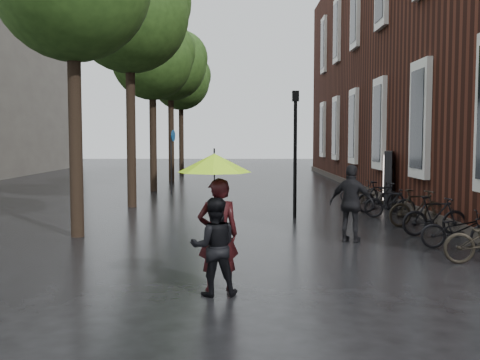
{
  "coord_description": "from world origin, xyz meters",
  "views": [
    {
      "loc": [
        -0.11,
        -6.71,
        2.42
      ],
      "look_at": [
        -0.09,
        5.12,
        1.54
      ],
      "focal_mm": 42.0,
      "sensor_mm": 36.0,
      "label": 1
    }
  ],
  "objects_px": {
    "ad_lightbox": "(388,178)",
    "lamp_post": "(295,141)",
    "pedestrian_walking": "(352,203)",
    "parked_bicycles": "(406,207)",
    "person_black": "(214,246)",
    "person_burgundy": "(218,235)"
  },
  "relations": [
    {
      "from": "ad_lightbox",
      "to": "person_burgundy",
      "type": "bearing_deg",
      "value": -98.94
    },
    {
      "from": "pedestrian_walking",
      "to": "lamp_post",
      "type": "height_order",
      "value": "lamp_post"
    },
    {
      "from": "pedestrian_walking",
      "to": "lamp_post",
      "type": "distance_m",
      "value": 4.36
    },
    {
      "from": "parked_bicycles",
      "to": "ad_lightbox",
      "type": "xyz_separation_m",
      "value": [
        0.66,
        4.43,
        0.52
      ]
    },
    {
      "from": "parked_bicycles",
      "to": "ad_lightbox",
      "type": "relative_size",
      "value": 5.8
    },
    {
      "from": "pedestrian_walking",
      "to": "lamp_post",
      "type": "xyz_separation_m",
      "value": [
        -0.93,
        4.01,
        1.43
      ]
    },
    {
      "from": "pedestrian_walking",
      "to": "parked_bicycles",
      "type": "height_order",
      "value": "pedestrian_walking"
    },
    {
      "from": "person_black",
      "to": "pedestrian_walking",
      "type": "height_order",
      "value": "pedestrian_walking"
    },
    {
      "from": "pedestrian_walking",
      "to": "parked_bicycles",
      "type": "xyz_separation_m",
      "value": [
        2.13,
        2.87,
        -0.44
      ]
    },
    {
      "from": "parked_bicycles",
      "to": "ad_lightbox",
      "type": "height_order",
      "value": "ad_lightbox"
    },
    {
      "from": "pedestrian_walking",
      "to": "lamp_post",
      "type": "bearing_deg",
      "value": -48.94
    },
    {
      "from": "pedestrian_walking",
      "to": "parked_bicycles",
      "type": "relative_size",
      "value": 0.16
    },
    {
      "from": "person_black",
      "to": "ad_lightbox",
      "type": "height_order",
      "value": "ad_lightbox"
    },
    {
      "from": "parked_bicycles",
      "to": "ad_lightbox",
      "type": "distance_m",
      "value": 4.5
    },
    {
      "from": "pedestrian_walking",
      "to": "person_black",
      "type": "bearing_deg",
      "value": 83.93
    },
    {
      "from": "person_burgundy",
      "to": "person_black",
      "type": "height_order",
      "value": "person_burgundy"
    },
    {
      "from": "pedestrian_walking",
      "to": "parked_bicycles",
      "type": "distance_m",
      "value": 3.6
    },
    {
      "from": "person_burgundy",
      "to": "ad_lightbox",
      "type": "height_order",
      "value": "ad_lightbox"
    },
    {
      "from": "ad_lightbox",
      "to": "lamp_post",
      "type": "distance_m",
      "value": 5.14
    },
    {
      "from": "person_burgundy",
      "to": "ad_lightbox",
      "type": "xyz_separation_m",
      "value": [
        5.74,
        11.51,
        0.09
      ]
    },
    {
      "from": "parked_bicycles",
      "to": "ad_lightbox",
      "type": "bearing_deg",
      "value": 81.56
    },
    {
      "from": "person_burgundy",
      "to": "parked_bicycles",
      "type": "height_order",
      "value": "person_burgundy"
    }
  ]
}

